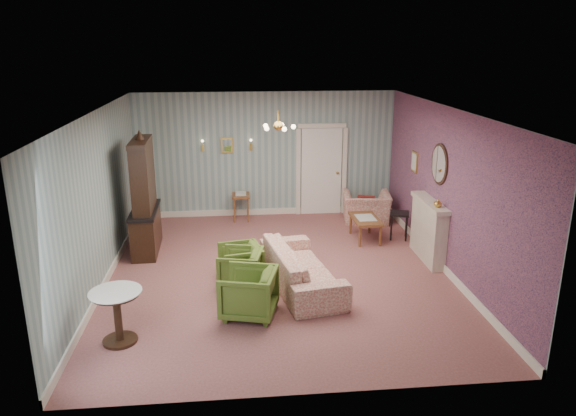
{
  "coord_description": "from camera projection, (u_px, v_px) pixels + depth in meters",
  "views": [
    {
      "loc": [
        -0.74,
        -8.91,
        3.99
      ],
      "look_at": [
        0.2,
        0.4,
        1.1
      ],
      "focal_mm": 33.84,
      "sensor_mm": 36.0,
      "label": 1
    }
  ],
  "objects": [
    {
      "name": "burgundy_cushion",
      "position": [
        366.0,
        204.0,
        12.21
      ],
      "size": [
        0.41,
        0.28,
        0.39
      ],
      "primitive_type": "cube",
      "rotation": [
        0.17,
        0.0,
        -0.35
      ],
      "color": "maroon",
      "rests_on": "wingback_chair"
    },
    {
      "name": "mantel_vase",
      "position": [
        438.0,
        203.0,
        9.63
      ],
      "size": [
        0.15,
        0.15,
        0.15
      ],
      "primitive_type": "imported",
      "color": "gold",
      "rests_on": "fireplace"
    },
    {
      "name": "olive_chair_b",
      "position": [
        241.0,
        266.0,
        9.14
      ],
      "size": [
        0.78,
        0.81,
        0.71
      ],
      "primitive_type": "imported",
      "rotation": [
        0.0,
        0.0,
        -1.79
      ],
      "color": "#536D26",
      "rests_on": "floor"
    },
    {
      "name": "side_table_black",
      "position": [
        399.0,
        226.0,
        11.35
      ],
      "size": [
        0.48,
        0.48,
        0.58
      ],
      "primitive_type": null,
      "rotation": [
        0.0,
        0.0,
        -0.3
      ],
      "color": "black",
      "rests_on": "floor"
    },
    {
      "name": "sofa_chintz",
      "position": [
        301.0,
        261.0,
        9.12
      ],
      "size": [
        1.08,
        2.41,
        0.91
      ],
      "primitive_type": "imported",
      "rotation": [
        0.0,
        0.0,
        1.75
      ],
      "color": "#AA4444",
      "rests_on": "floor"
    },
    {
      "name": "olive_chair_a",
      "position": [
        248.0,
        291.0,
        8.13
      ],
      "size": [
        0.91,
        0.94,
        0.81
      ],
      "primitive_type": "imported",
      "rotation": [
        0.0,
        0.0,
        -1.82
      ],
      "color": "#536D26",
      "rests_on": "floor"
    },
    {
      "name": "coffee_table",
      "position": [
        365.0,
        229.0,
        11.31
      ],
      "size": [
        0.55,
        0.96,
        0.49
      ],
      "primitive_type": null,
      "rotation": [
        0.0,
        0.0,
        0.03
      ],
      "color": "brown",
      "rests_on": "floor"
    },
    {
      "name": "wingback_chair",
      "position": [
        366.0,
        203.0,
        12.37
      ],
      "size": [
        1.13,
        0.81,
        0.91
      ],
      "primitive_type": "imported",
      "rotation": [
        0.0,
        0.0,
        3.01
      ],
      "color": "#AA4444",
      "rests_on": "floor"
    },
    {
      "name": "pedestal_table",
      "position": [
        118.0,
        317.0,
        7.41
      ],
      "size": [
        0.83,
        0.83,
        0.77
      ],
      "primitive_type": null,
      "rotation": [
        0.0,
        0.0,
        -0.19
      ],
      "color": "black",
      "rests_on": "floor"
    },
    {
      "name": "wall_left",
      "position": [
        99.0,
        201.0,
        9.01
      ],
      "size": [
        0.0,
        7.0,
        7.0
      ],
      "primitive_type": "plane",
      "rotation": [
        1.57,
        0.0,
        1.57
      ],
      "color": "gray",
      "rests_on": "ground"
    },
    {
      "name": "sconce_right",
      "position": [
        251.0,
        145.0,
        12.46
      ],
      "size": [
        0.16,
        0.12,
        0.3
      ],
      "primitive_type": null,
      "color": "gold",
      "rests_on": "wall_back"
    },
    {
      "name": "oval_mirror",
      "position": [
        439.0,
        164.0,
        9.84
      ],
      "size": [
        0.04,
        0.76,
        0.84
      ],
      "primitive_type": null,
      "color": "white",
      "rests_on": "wall_right"
    },
    {
      "name": "chandelier",
      "position": [
        278.0,
        127.0,
        8.95
      ],
      "size": [
        0.56,
        0.56,
        0.36
      ],
      "primitive_type": null,
      "color": "gold",
      "rests_on": "ceiling"
    },
    {
      "name": "ceiling",
      "position": [
        278.0,
        111.0,
        8.87
      ],
      "size": [
        7.0,
        7.0,
        0.0
      ],
      "primitive_type": "plane",
      "rotation": [
        3.14,
        0.0,
        0.0
      ],
      "color": "white",
      "rests_on": "ground"
    },
    {
      "name": "wall_right_floral",
      "position": [
        447.0,
        191.0,
        9.58
      ],
      "size": [
        0.0,
        7.0,
        7.0
      ],
      "primitive_type": "plane",
      "rotation": [
        1.57,
        0.0,
        -1.57
      ],
      "color": "#C06076",
      "rests_on": "ground"
    },
    {
      "name": "sconce_left",
      "position": [
        203.0,
        146.0,
        12.35
      ],
      "size": [
        0.16,
        0.12,
        0.3
      ],
      "primitive_type": null,
      "color": "gold",
      "rests_on": "wall_back"
    },
    {
      "name": "framed_print",
      "position": [
        415.0,
        162.0,
        11.2
      ],
      "size": [
        0.04,
        0.34,
        0.42
      ],
      "primitive_type": null,
      "color": "gold",
      "rests_on": "wall_right"
    },
    {
      "name": "wall_front",
      "position": [
        305.0,
        282.0,
        5.97
      ],
      "size": [
        6.0,
        0.0,
        6.0
      ],
      "primitive_type": "plane",
      "rotation": [
        -1.57,
        0.0,
        0.0
      ],
      "color": "gray",
      "rests_on": "ground"
    },
    {
      "name": "dresser",
      "position": [
        143.0,
        193.0,
        10.45
      ],
      "size": [
        0.53,
        1.43,
        2.36
      ],
      "primitive_type": null,
      "rotation": [
        0.0,
        0.0,
        0.03
      ],
      "color": "black",
      "rests_on": "floor"
    },
    {
      "name": "floor",
      "position": [
        279.0,
        273.0,
        9.72
      ],
      "size": [
        7.0,
        7.0,
        0.0
      ],
      "primitive_type": "plane",
      "color": "#975B57",
      "rests_on": "ground"
    },
    {
      "name": "gilt_mirror_back",
      "position": [
        227.0,
        145.0,
        12.42
      ],
      "size": [
        0.28,
        0.06,
        0.36
      ],
      "primitive_type": null,
      "color": "gold",
      "rests_on": "wall_back"
    },
    {
      "name": "door",
      "position": [
        321.0,
        169.0,
        12.82
      ],
      "size": [
        1.12,
        0.12,
        2.16
      ],
      "primitive_type": null,
      "color": "white",
      "rests_on": "floor"
    },
    {
      "name": "wall_back",
      "position": [
        266.0,
        155.0,
        12.62
      ],
      "size": [
        6.0,
        0.0,
        6.0
      ],
      "primitive_type": "plane",
      "rotation": [
        1.57,
        0.0,
        0.0
      ],
      "color": "gray",
      "rests_on": "ground"
    },
    {
      "name": "nesting_table",
      "position": [
        241.0,
        206.0,
        12.56
      ],
      "size": [
        0.4,
        0.51,
        0.66
      ],
      "primitive_type": null,
      "rotation": [
        0.0,
        0.0,
        -0.0
      ],
      "color": "brown",
      "rests_on": "floor"
    },
    {
      "name": "olive_chair_c",
      "position": [
        240.0,
        261.0,
        9.37
      ],
      "size": [
        0.76,
        0.79,
        0.7
      ],
      "primitive_type": "imported",
      "rotation": [
        0.0,
        0.0,
        -1.37
      ],
      "color": "#536D26",
      "rests_on": "floor"
    },
    {
      "name": "wall_right",
      "position": [
        448.0,
        191.0,
        9.58
      ],
      "size": [
        0.0,
        7.0,
        7.0
      ],
      "primitive_type": "plane",
      "rotation": [
        1.57,
        0.0,
        -1.57
      ],
      "color": "gray",
      "rests_on": "ground"
    },
    {
      "name": "fireplace",
      "position": [
        428.0,
        230.0,
        10.21
      ],
      "size": [
        0.3,
        1.4,
        1.16
      ],
      "primitive_type": null,
      "color": "beige",
      "rests_on": "floor"
    }
  ]
}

